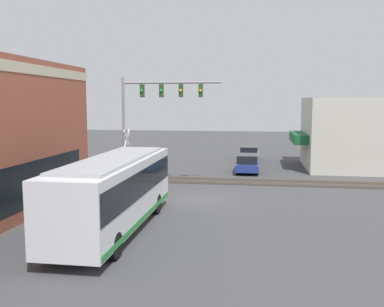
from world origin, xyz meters
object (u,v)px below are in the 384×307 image
(crossing_signal, at_px, (127,151))
(parked_car_blue, at_px, (247,164))
(pedestrian_at_crossing, at_px, (146,172))
(parked_car_grey, at_px, (249,154))
(city_bus, at_px, (115,190))

(crossing_signal, relative_size, parked_car_blue, 0.84)
(parked_car_blue, height_order, pedestrian_at_crossing, pedestrian_at_crossing)
(crossing_signal, xyz_separation_m, parked_car_grey, (12.83, -8.22, -1.62))
(city_bus, xyz_separation_m, parked_car_blue, (17.00, -5.40, -1.12))
(parked_car_grey, bearing_deg, crossing_signal, 147.37)
(city_bus, height_order, crossing_signal, crossing_signal)
(city_bus, bearing_deg, parked_car_blue, -17.62)
(parked_car_blue, height_order, parked_car_grey, same)
(crossing_signal, height_order, pedestrian_at_crossing, crossing_signal)
(parked_car_grey, xyz_separation_m, pedestrian_at_crossing, (-12.58, 6.90, 0.14))
(parked_car_grey, bearing_deg, city_bus, 167.14)
(crossing_signal, height_order, parked_car_blue, crossing_signal)
(pedestrian_at_crossing, bearing_deg, parked_car_blue, -49.37)
(crossing_signal, relative_size, pedestrian_at_crossing, 2.35)
(city_bus, height_order, parked_car_grey, city_bus)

